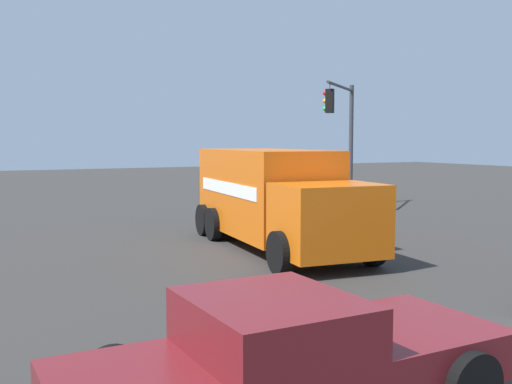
# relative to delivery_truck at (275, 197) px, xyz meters

# --- Properties ---
(ground_plane) EXTENTS (100.00, 100.00, 0.00)m
(ground_plane) POSITION_rel_delivery_truck_xyz_m (-0.20, -0.20, -1.46)
(ground_plane) COLOR #33302D
(delivery_truck) EXTENTS (7.78, 3.40, 2.79)m
(delivery_truck) POSITION_rel_delivery_truck_xyz_m (0.00, 0.00, 0.00)
(delivery_truck) COLOR orange
(delivery_truck) RESTS_ON ground
(traffic_light_primary) EXTENTS (3.14, 3.47, 5.60)m
(traffic_light_primary) POSITION_rel_delivery_truck_xyz_m (7.11, -7.35, 2.26)
(traffic_light_primary) COLOR #38383D
(traffic_light_primary) RESTS_ON ground
(pickup_maroon) EXTENTS (2.36, 5.25, 1.38)m
(pickup_maroon) POSITION_rel_delivery_truck_xyz_m (-9.19, 4.92, -0.73)
(pickup_maroon) COLOR maroon
(pickup_maroon) RESTS_ON ground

